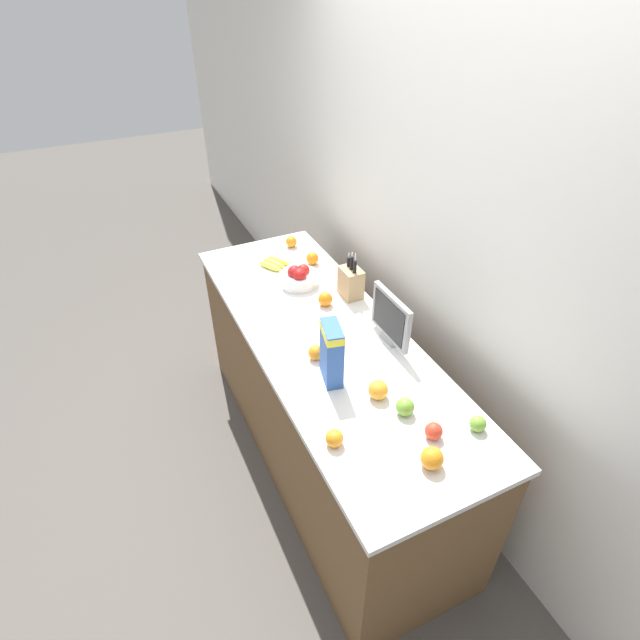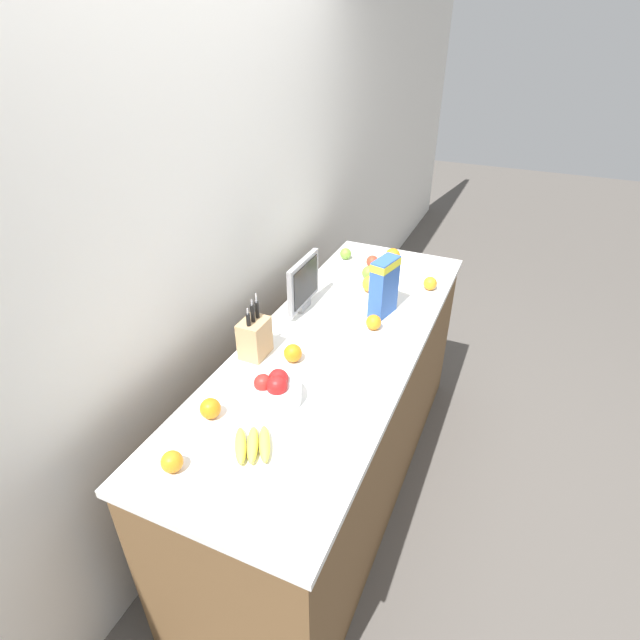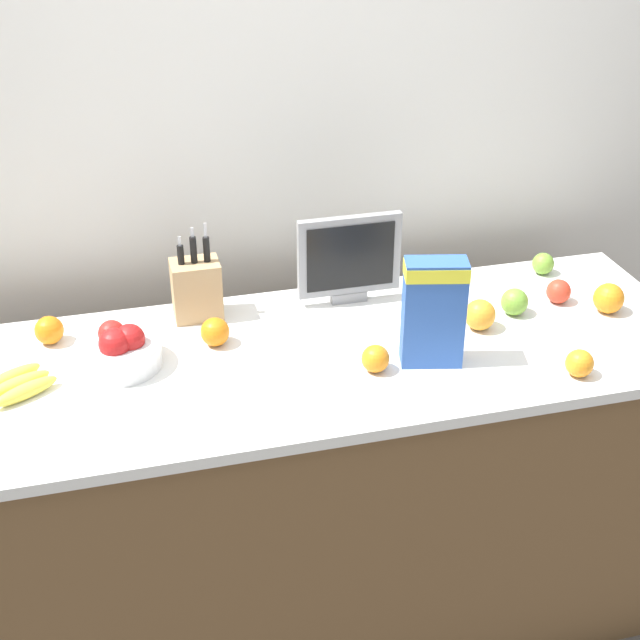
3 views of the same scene
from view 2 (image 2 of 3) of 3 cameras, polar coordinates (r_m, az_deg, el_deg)
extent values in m
plane|color=#514C47|center=(2.83, 1.57, -17.99)|extent=(14.00, 14.00, 0.00)
cube|color=silver|center=(2.28, -11.60, 8.90)|extent=(9.00, 0.06, 2.60)
cube|color=brown|center=(2.51, 1.73, -11.34)|extent=(2.08, 0.69, 0.90)
cube|color=white|center=(2.21, 1.92, -2.54)|extent=(2.11, 0.72, 0.03)
cube|color=tan|center=(2.08, -7.48, -2.06)|extent=(0.13, 0.10, 0.16)
cylinder|color=black|center=(2.00, -8.19, 0.03)|extent=(0.02, 0.02, 0.05)
cube|color=silver|center=(1.98, -8.28, 1.00)|extent=(0.01, 0.00, 0.03)
cylinder|color=black|center=(2.02, -7.71, 0.75)|extent=(0.02, 0.02, 0.07)
cube|color=silver|center=(1.99, -7.81, 2.00)|extent=(0.01, 0.00, 0.03)
cylinder|color=black|center=(2.05, -7.21, 1.16)|extent=(0.02, 0.02, 0.07)
cube|color=silver|center=(2.02, -7.32, 2.51)|extent=(0.01, 0.00, 0.04)
cube|color=gray|center=(2.43, -1.85, 1.63)|extent=(0.10, 0.03, 0.03)
cube|color=gray|center=(2.36, -1.90, 4.36)|extent=(0.29, 0.02, 0.23)
cube|color=black|center=(2.36, -1.61, 4.30)|extent=(0.25, 0.00, 0.19)
cube|color=#2D56A8|center=(2.34, 7.32, 3.74)|extent=(0.16, 0.11, 0.28)
cube|color=yellow|center=(2.29, 7.52, 6.31)|extent=(0.17, 0.11, 0.04)
cylinder|color=silver|center=(1.87, -5.40, -8.32)|extent=(0.21, 0.21, 0.06)
sphere|color=red|center=(1.86, -4.78, -6.74)|extent=(0.08, 0.08, 0.08)
sphere|color=red|center=(1.85, -6.54, -7.16)|extent=(0.07, 0.07, 0.07)
sphere|color=red|center=(1.83, -4.93, -7.51)|extent=(0.08, 0.08, 0.08)
ellipsoid|color=yellow|center=(1.71, -6.35, -13.88)|extent=(0.16, 0.12, 0.04)
ellipsoid|color=yellow|center=(1.71, -7.71, -13.94)|extent=(0.16, 0.11, 0.04)
ellipsoid|color=yellow|center=(1.71, -9.07, -13.98)|extent=(0.16, 0.12, 0.04)
sphere|color=#6B9E33|center=(2.93, 2.95, 7.59)|extent=(0.07, 0.07, 0.07)
sphere|color=#6B9E33|center=(2.70, 5.61, 5.38)|extent=(0.08, 0.08, 0.08)
sphere|color=red|center=(2.84, 6.00, 6.67)|extent=(0.07, 0.07, 0.07)
sphere|color=orange|center=(2.06, -3.12, -3.80)|extent=(0.08, 0.08, 0.08)
sphere|color=orange|center=(2.58, 5.77, 4.12)|extent=(0.08, 0.08, 0.08)
sphere|color=orange|center=(2.27, 6.14, -0.26)|extent=(0.07, 0.07, 0.07)
sphere|color=orange|center=(2.91, 8.30, 7.30)|extent=(0.09, 0.09, 0.09)
sphere|color=orange|center=(1.69, -16.56, -15.26)|extent=(0.07, 0.07, 0.07)
sphere|color=orange|center=(1.83, -12.43, -9.84)|extent=(0.08, 0.08, 0.08)
sphere|color=orange|center=(2.65, 12.47, 4.11)|extent=(0.07, 0.07, 0.07)
camera|label=1|loc=(3.44, 32.21, 32.62)|focal=28.00mm
camera|label=3|loc=(1.75, 71.00, 10.39)|focal=50.00mm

